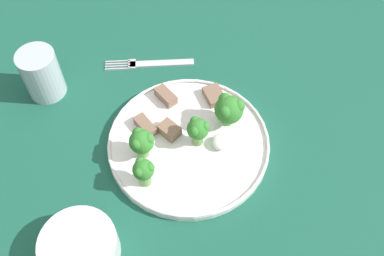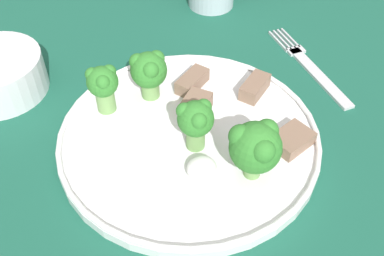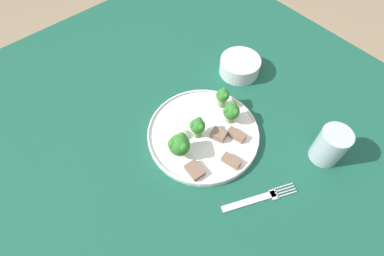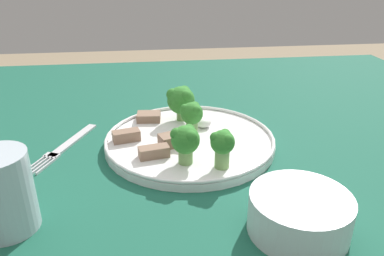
# 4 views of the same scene
# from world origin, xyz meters

# --- Properties ---
(table) EXTENTS (1.31, 1.17, 0.74)m
(table) POSITION_xyz_m (0.00, 0.00, 0.65)
(table) COLOR #195642
(table) RESTS_ON ground_plane
(dinner_plate) EXTENTS (0.28, 0.28, 0.02)m
(dinner_plate) POSITION_xyz_m (0.01, -0.01, 0.75)
(dinner_plate) COLOR white
(dinner_plate) RESTS_ON table
(fork) EXTENTS (0.09, 0.17, 0.00)m
(fork) POSITION_xyz_m (0.22, -0.03, 0.74)
(fork) COLOR silver
(fork) RESTS_ON table
(broccoli_floret_near_rim_left) EXTENTS (0.04, 0.04, 0.06)m
(broccoli_floret_near_rim_left) POSITION_xyz_m (0.03, 0.06, 0.79)
(broccoli_floret_near_rim_left) COLOR #709E56
(broccoli_floret_near_rim_left) RESTS_ON dinner_plate
(broccoli_floret_center_left) EXTENTS (0.04, 0.04, 0.06)m
(broccoli_floret_center_left) POSITION_xyz_m (0.01, -0.03, 0.79)
(broccoli_floret_center_left) COLOR #709E56
(broccoli_floret_center_left) RESTS_ON dinner_plate
(broccoli_floret_back_left) EXTENTS (0.04, 0.04, 0.06)m
(broccoli_floret_back_left) POSITION_xyz_m (-0.02, 0.08, 0.79)
(broccoli_floret_back_left) COLOR #709E56
(broccoli_floret_back_left) RESTS_ON dinner_plate
(broccoli_floret_front_left) EXTENTS (0.05, 0.05, 0.06)m
(broccoli_floret_front_left) POSITION_xyz_m (0.02, -0.10, 0.79)
(broccoli_floret_front_left) COLOR #709E56
(broccoli_floret_front_left) RESTS_ON dinner_plate
(meat_slice_front_slice) EXTENTS (0.05, 0.03, 0.02)m
(meat_slice_front_slice) POSITION_xyz_m (0.07, 0.04, 0.76)
(meat_slice_front_slice) COLOR #846651
(meat_slice_front_slice) RESTS_ON dinner_plate
(meat_slice_middle_slice) EXTENTS (0.05, 0.03, 0.02)m
(meat_slice_middle_slice) POSITION_xyz_m (0.12, -0.02, 0.76)
(meat_slice_middle_slice) COLOR #846651
(meat_slice_middle_slice) RESTS_ON dinner_plate
(meat_slice_rear_slice) EXTENTS (0.04, 0.04, 0.02)m
(meat_slice_rear_slice) POSITION_xyz_m (0.04, 0.01, 0.76)
(meat_slice_rear_slice) COLOR #846651
(meat_slice_rear_slice) RESTS_ON dinner_plate
(meat_slice_edge_slice) EXTENTS (0.05, 0.04, 0.01)m
(meat_slice_edge_slice) POSITION_xyz_m (0.08, -0.10, 0.76)
(meat_slice_edge_slice) COLOR #846651
(meat_slice_edge_slice) RESTS_ON dinner_plate
(sauce_dollop) EXTENTS (0.03, 0.03, 0.02)m
(sauce_dollop) POSITION_xyz_m (-0.02, -0.06, 0.76)
(sauce_dollop) COLOR white
(sauce_dollop) RESTS_ON dinner_plate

